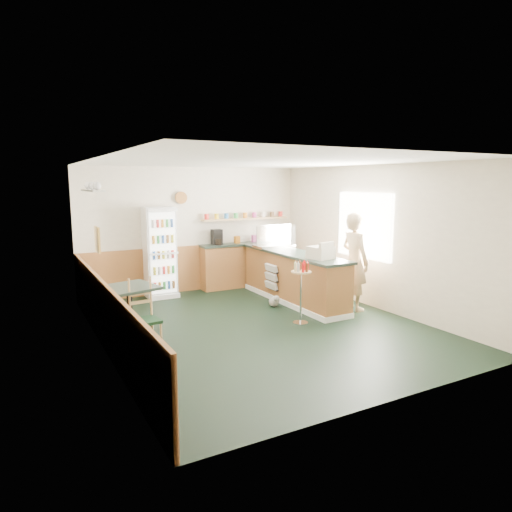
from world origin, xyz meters
TOP-DOWN VIEW (x-y plane):
  - ground at (0.00, 0.00)m, footprint 6.00×6.00m
  - room_envelope at (-0.23, 0.73)m, footprint 5.04×6.02m
  - service_counter at (1.35, 1.07)m, footprint 0.68×3.01m
  - back_counter at (1.19, 2.80)m, footprint 2.24×0.42m
  - drinks_fridge at (-0.86, 2.74)m, footprint 0.62×0.53m
  - display_case at (1.35, 1.84)m, footprint 0.83×0.44m
  - cash_register at (1.35, 0.19)m, footprint 0.44×0.46m
  - shopkeeper at (2.05, 0.06)m, footprint 0.45×0.62m
  - condiment_stand at (0.68, -0.19)m, footprint 0.34×0.34m
  - newspaper_rack at (0.99, 1.33)m, footprint 0.09×0.44m
  - cafe_table at (-2.05, 0.40)m, footprint 0.91×0.91m
  - cafe_chair at (-1.94, -0.01)m, footprint 0.42×0.42m
  - dog_doorstop at (0.82, 0.92)m, footprint 0.20×0.26m

SIDE VIEW (x-z plane):
  - ground at x=0.00m, z-range 0.00..0.00m
  - dog_doorstop at x=0.82m, z-range -0.01..0.23m
  - service_counter at x=1.35m, z-range -0.04..0.97m
  - newspaper_rack at x=0.99m, z-range 0.23..0.74m
  - cafe_chair at x=-1.94m, z-range 0.02..1.04m
  - back_counter at x=1.19m, z-range -0.30..1.39m
  - cafe_table at x=-2.05m, z-range 0.17..0.99m
  - condiment_stand at x=0.68m, z-range 0.18..1.23m
  - shopkeeper at x=2.05m, z-range 0.00..1.83m
  - drinks_fridge at x=-0.86m, z-range 0.00..1.88m
  - cash_register at x=1.35m, z-range 1.01..1.23m
  - display_case at x=1.35m, z-range 1.01..1.48m
  - room_envelope at x=-0.23m, z-range 0.16..2.88m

